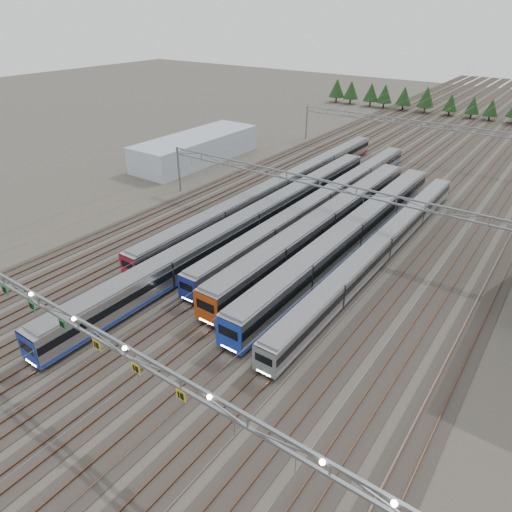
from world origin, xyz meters
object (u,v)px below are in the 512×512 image
Objects in this scene: train_b at (251,223)px; gantry_far at (421,128)px; west_shed at (197,148)px; train_e at (351,235)px; gantry_near at (77,326)px; gantry_mid at (320,189)px; train_c at (323,202)px; train_d at (325,224)px; train_a at (281,187)px; train_f at (381,247)px.

gantry_far reaches higher than train_b.
west_shed is at bearing 143.57° from train_b.
gantry_near is (-6.80, -37.08, 4.81)m from train_e.
gantry_mid is (6.75, 7.47, 4.26)m from train_b.
train_c is (4.50, 13.23, -0.15)m from train_b.
train_c is at bearing 92.75° from gantry_near.
gantry_far reaches higher than train_d.
gantry_far is (0.00, 45.00, 0.00)m from gantry_mid.
train_a is 9.18m from train_c.
train_c is 9.01m from train_d.
gantry_far is at bearing 73.27° from train_a.
train_e is 0.94× the size of gantry_mid.
train_e is 0.99× the size of train_f.
gantry_far is at bearing 98.00° from train_e.
gantry_near is 85.12m from gantry_far.
train_e is at bearing -24.21° from gantry_mid.
west_shed is (-37.87, 15.50, -3.72)m from gantry_mid.
train_c reaches higher than train_f.
train_e is at bearing -82.00° from gantry_far.
west_shed is (-49.12, 18.87, 0.78)m from train_f.
gantry_far reaches higher than train_c.
train_f is 0.96× the size of gantry_far.
gantry_mid is (-6.75, 3.03, 4.11)m from train_e.
train_a is 2.26× the size of west_shed.
train_b is 13.98m from train_c.
train_f is (4.50, -0.33, -0.38)m from train_e.
train_f is at bearing 12.84° from train_b.
west_shed reaches higher than train_b.
gantry_far is (6.75, 52.47, 4.26)m from train_b.
gantry_near reaches higher than train_d.
train_b reaches higher than train_f.
gantry_near reaches higher than train_a.
train_d is 4.61m from train_e.
train_b is at bearing -73.35° from train_a.
gantry_near reaches higher than train_f.
train_f is 0.96× the size of gantry_mid.
train_b is 1.33× the size of train_d.
train_d is at bearing -60.02° from train_c.
train_f is 49.86m from gantry_far.
gantry_mid is at bearing 155.79° from train_e.
train_e reaches higher than train_b.
train_b is 2.28× the size of west_shed.
train_c is 12.59m from train_e.
train_c is 7.60m from gantry_mid.
gantry_far is (11.25, 37.42, 4.39)m from train_a.
gantry_mid is (-2.25, 2.04, 4.07)m from train_d.
train_d is (9.00, 5.43, 0.19)m from train_b.
train_a reaches higher than train_f.
gantry_mid reaches higher than train_f.
train_b reaches higher than train_a.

